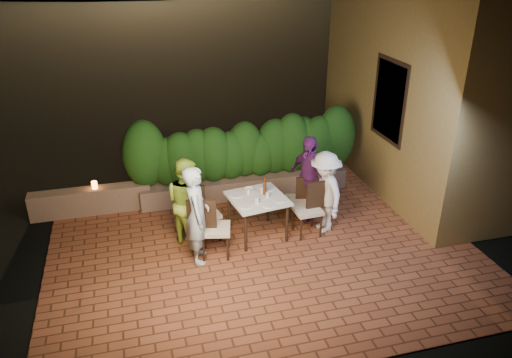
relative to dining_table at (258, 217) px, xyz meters
name	(u,v)px	position (x,y,z in m)	size (l,w,h in m)	color
ground	(267,258)	(-0.02, -0.69, -0.40)	(400.00, 400.00, 0.00)	black
terrace_floor	(259,244)	(-0.02, -0.19, -0.45)	(7.00, 6.00, 0.15)	brown
building_wall	(417,65)	(3.58, 1.31, 2.12)	(1.60, 5.00, 5.00)	olive
window_pane	(391,100)	(2.80, 0.81, 1.62)	(0.08, 1.00, 1.40)	black
window_frame	(390,101)	(2.79, 0.81, 1.62)	(0.06, 1.15, 1.55)	black
planter	(245,185)	(0.18, 1.61, -0.17)	(4.20, 0.55, 0.40)	brown
hedge	(245,151)	(0.18, 1.61, 0.57)	(4.00, 0.70, 1.10)	#194312
parapet	(91,201)	(-2.82, 1.61, -0.12)	(2.20, 0.30, 0.50)	brown
hill	(149,19)	(1.98, 59.31, -4.38)	(52.00, 40.00, 22.00)	black
dining_table	(258,217)	(0.00, 0.00, 0.00)	(0.92, 0.92, 0.75)	white
plate_nw	(245,206)	(-0.28, -0.26, 0.38)	(0.20, 0.20, 0.01)	white
plate_sw	(236,195)	(-0.33, 0.17, 0.38)	(0.23, 0.23, 0.01)	white
plate_ne	(279,200)	(0.33, -0.18, 0.38)	(0.23, 0.23, 0.01)	white
plate_se	(267,188)	(0.25, 0.27, 0.38)	(0.23, 0.23, 0.01)	white
plate_centre	(260,197)	(0.04, -0.01, 0.38)	(0.20, 0.20, 0.01)	white
plate_front	(269,205)	(0.11, -0.33, 0.38)	(0.22, 0.22, 0.01)	white
glass_nw	(257,200)	(-0.06, -0.20, 0.43)	(0.07, 0.07, 0.11)	silver
glass_sw	(249,191)	(-0.11, 0.16, 0.42)	(0.06, 0.06, 0.10)	silver
glass_ne	(267,195)	(0.16, -0.04, 0.42)	(0.06, 0.06, 0.10)	silver
glass_se	(263,190)	(0.13, 0.14, 0.44)	(0.07, 0.07, 0.12)	silver
beer_bottle	(265,186)	(0.15, 0.09, 0.53)	(0.06, 0.06, 0.32)	#4E260D
bowl	(249,189)	(-0.08, 0.29, 0.40)	(0.17, 0.17, 0.04)	white
chair_left_front	(216,228)	(-0.81, -0.39, 0.13)	(0.47, 0.47, 1.01)	black
chair_left_back	(204,213)	(-0.90, 0.14, 0.14)	(0.47, 0.47, 1.03)	black
chair_right_front	(307,209)	(0.85, -0.16, 0.12)	(0.46, 0.46, 0.98)	black
chair_right_back	(297,199)	(0.84, 0.36, 0.05)	(0.40, 0.40, 0.86)	black
diner_blue	(197,215)	(-1.10, -0.45, 0.44)	(0.60, 0.39, 1.63)	#ADCADF
diner_green	(187,201)	(-1.19, 0.12, 0.40)	(0.75, 0.59, 1.55)	#ADDA44
diner_white	(325,192)	(1.18, -0.10, 0.37)	(0.96, 0.55, 1.48)	white
diner_purple	(308,178)	(1.07, 0.41, 0.43)	(0.94, 0.39, 1.61)	#63246E
parapet_lamp	(94,185)	(-2.72, 1.61, 0.20)	(0.10, 0.10, 0.14)	orange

